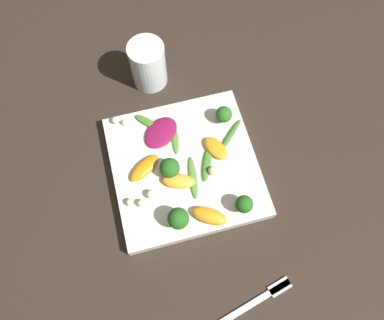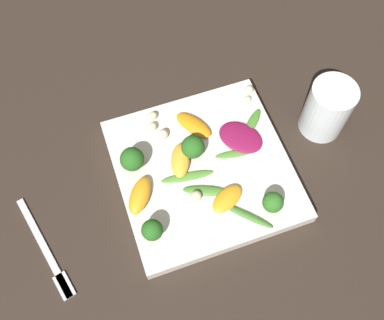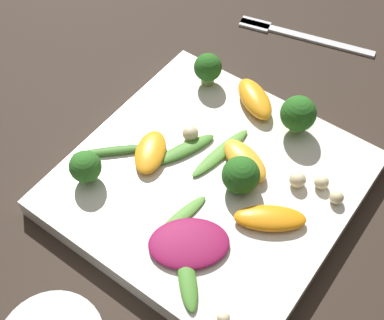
# 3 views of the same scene
# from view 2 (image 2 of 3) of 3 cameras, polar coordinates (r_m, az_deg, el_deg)

# --- Properties ---
(ground_plane) EXTENTS (2.40, 2.40, 0.00)m
(ground_plane) POSITION_cam_2_polar(r_m,az_deg,el_deg) (0.78, 1.42, -1.71)
(ground_plane) COLOR #2D231C
(plate) EXTENTS (0.29, 0.29, 0.03)m
(plate) POSITION_cam_2_polar(r_m,az_deg,el_deg) (0.77, 1.44, -1.32)
(plate) COLOR silver
(plate) RESTS_ON ground_plane
(drinking_glass) EXTENTS (0.08, 0.08, 0.11)m
(drinking_glass) POSITION_cam_2_polar(r_m,az_deg,el_deg) (0.82, 16.79, 6.23)
(drinking_glass) COLOR white
(drinking_glass) RESTS_ON ground_plane
(fork) EXTENTS (0.06, 0.19, 0.01)m
(fork) POSITION_cam_2_polar(r_m,az_deg,el_deg) (0.76, -17.66, -11.71)
(fork) COLOR silver
(fork) RESTS_ON ground_plane
(radicchio_leaf_0) EXTENTS (0.09, 0.10, 0.01)m
(radicchio_leaf_0) POSITION_cam_2_polar(r_m,az_deg,el_deg) (0.78, 6.20, 2.87)
(radicchio_leaf_0) COLOR maroon
(radicchio_leaf_0) RESTS_ON plate
(orange_segment_0) EXTENTS (0.06, 0.08, 0.01)m
(orange_segment_0) POSITION_cam_2_polar(r_m,az_deg,el_deg) (0.79, 0.20, 4.46)
(orange_segment_0) COLOR orange
(orange_segment_0) RESTS_ON plate
(orange_segment_1) EXTENTS (0.07, 0.06, 0.01)m
(orange_segment_1) POSITION_cam_2_polar(r_m,az_deg,el_deg) (0.73, 4.49, -4.94)
(orange_segment_1) COLOR orange
(orange_segment_1) RESTS_ON plate
(orange_segment_2) EXTENTS (0.05, 0.07, 0.02)m
(orange_segment_2) POSITION_cam_2_polar(r_m,az_deg,el_deg) (0.75, -1.50, -0.06)
(orange_segment_2) COLOR #FCAD33
(orange_segment_2) RESTS_ON plate
(orange_segment_3) EXTENTS (0.06, 0.07, 0.02)m
(orange_segment_3) POSITION_cam_2_polar(r_m,az_deg,el_deg) (0.73, -6.64, -4.50)
(orange_segment_3) COLOR orange
(orange_segment_3) RESTS_ON plate
(broccoli_floret_0) EXTENTS (0.03, 0.03, 0.04)m
(broccoli_floret_0) POSITION_cam_2_polar(r_m,az_deg,el_deg) (0.72, 10.24, -5.31)
(broccoli_floret_0) COLOR #7A9E51
(broccoli_floret_0) RESTS_ON plate
(broccoli_floret_1) EXTENTS (0.04, 0.04, 0.05)m
(broccoli_floret_1) POSITION_cam_2_polar(r_m,az_deg,el_deg) (0.74, -7.61, 0.08)
(broccoli_floret_1) COLOR #84AD5B
(broccoli_floret_1) RESTS_ON plate
(broccoli_floret_2) EXTENTS (0.03, 0.03, 0.04)m
(broccoli_floret_2) POSITION_cam_2_polar(r_m,az_deg,el_deg) (0.70, -5.07, -8.89)
(broccoli_floret_2) COLOR #7A9E51
(broccoli_floret_2) RESTS_ON plate
(broccoli_floret_3) EXTENTS (0.04, 0.04, 0.04)m
(broccoli_floret_3) POSITION_cam_2_polar(r_m,az_deg,el_deg) (0.75, 0.10, 1.66)
(broccoli_floret_3) COLOR #7A9E51
(broccoli_floret_3) RESTS_ON plate
(arugula_sprig_0) EXTENTS (0.08, 0.04, 0.01)m
(arugula_sprig_0) POSITION_cam_2_polar(r_m,az_deg,el_deg) (0.74, 1.73, -3.92)
(arugula_sprig_0) COLOR #47842D
(arugula_sprig_0) RESTS_ON plate
(arugula_sprig_1) EXTENTS (0.07, 0.07, 0.01)m
(arugula_sprig_1) POSITION_cam_2_polar(r_m,az_deg,el_deg) (0.73, 6.94, -6.99)
(arugula_sprig_1) COLOR #3D7528
(arugula_sprig_1) RESTS_ON plate
(arugula_sprig_2) EXTENTS (0.07, 0.02, 0.00)m
(arugula_sprig_2) POSITION_cam_2_polar(r_m,az_deg,el_deg) (0.77, 5.34, 0.76)
(arugula_sprig_2) COLOR #518E33
(arugula_sprig_2) RESTS_ON plate
(arugula_sprig_3) EXTENTS (0.06, 0.06, 0.01)m
(arugula_sprig_3) POSITION_cam_2_polar(r_m,az_deg,el_deg) (0.80, 7.64, 4.65)
(arugula_sprig_3) COLOR #47842D
(arugula_sprig_3) RESTS_ON plate
(arugula_sprig_4) EXTENTS (0.09, 0.03, 0.01)m
(arugula_sprig_4) POSITION_cam_2_polar(r_m,az_deg,el_deg) (0.75, -0.61, -2.13)
(arugula_sprig_4) COLOR #518E33
(arugula_sprig_4) RESTS_ON plate
(macadamia_nut_0) EXTENTS (0.01, 0.01, 0.01)m
(macadamia_nut_0) POSITION_cam_2_polar(r_m,az_deg,el_deg) (0.80, -4.98, 5.64)
(macadamia_nut_0) COLOR beige
(macadamia_nut_0) RESTS_ON plate
(macadamia_nut_1) EXTENTS (0.02, 0.02, 0.02)m
(macadamia_nut_1) POSITION_cam_2_polar(r_m,az_deg,el_deg) (0.78, -3.70, 3.30)
(macadamia_nut_1) COLOR beige
(macadamia_nut_1) RESTS_ON plate
(macadamia_nut_2) EXTENTS (0.02, 0.02, 0.02)m
(macadamia_nut_2) POSITION_cam_2_polar(r_m,az_deg,el_deg) (0.84, 7.27, 8.85)
(macadamia_nut_2) COLOR beige
(macadamia_nut_2) RESTS_ON plate
(macadamia_nut_3) EXTENTS (0.01, 0.01, 0.01)m
(macadamia_nut_3) POSITION_cam_2_polar(r_m,az_deg,el_deg) (0.83, 7.10, 7.66)
(macadamia_nut_3) COLOR beige
(macadamia_nut_3) RESTS_ON plate
(macadamia_nut_4) EXTENTS (0.02, 0.02, 0.02)m
(macadamia_nut_4) POSITION_cam_2_polar(r_m,az_deg,el_deg) (0.79, -5.04, 4.28)
(macadamia_nut_4) COLOR beige
(macadamia_nut_4) RESTS_ON plate
(macadamia_nut_5) EXTENTS (0.02, 0.02, 0.02)m
(macadamia_nut_5) POSITION_cam_2_polar(r_m,az_deg,el_deg) (0.73, 0.55, -4.60)
(macadamia_nut_5) COLOR beige
(macadamia_nut_5) RESTS_ON plate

